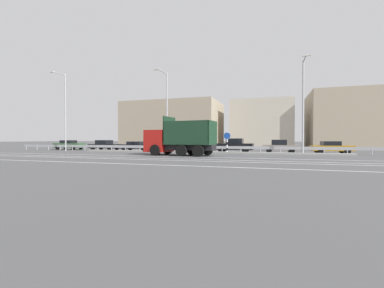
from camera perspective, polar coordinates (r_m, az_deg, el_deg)
ground_plane at (r=27.29m, az=1.40°, el=-2.19°), size 320.00×320.00×0.00m
lane_strip_0 at (r=22.93m, az=-4.11°, el=-2.80°), size 54.87×0.16×0.01m
lane_strip_1 at (r=20.71m, az=-6.56°, el=-3.22°), size 54.87×0.16×0.01m
lane_strip_2 at (r=19.45m, az=-8.22°, el=-3.50°), size 54.87×0.16×0.01m
lane_strip_3 at (r=16.46m, az=-13.36°, el=-4.35°), size 54.87×0.16×0.01m
median_island at (r=28.77m, az=2.24°, el=-1.84°), size 30.18×1.10×0.18m
median_guardrail at (r=29.73m, az=2.75°, el=-0.83°), size 54.87×0.09×0.78m
dump_truck at (r=24.95m, az=-4.35°, el=0.49°), size 7.03×3.30×3.73m
median_road_sign at (r=28.13m, az=7.80°, el=0.42°), size 0.79×0.16×2.31m
street_lamp_0 at (r=38.31m, az=-26.48°, el=7.05°), size 0.71×2.22×10.25m
street_lamp_1 at (r=30.10m, az=-5.77°, el=7.99°), size 0.71×2.64×9.29m
street_lamp_2 at (r=27.78m, az=23.50°, el=8.52°), size 0.70×2.50×9.34m
parked_car_0 at (r=42.62m, az=-25.66°, el=-0.16°), size 4.59×1.89×1.40m
parked_car_1 at (r=38.63m, az=-18.82°, el=-0.23°), size 4.38×2.03×1.42m
parked_car_2 at (r=35.47m, az=-12.27°, el=-0.40°), size 4.63×2.15×1.25m
parked_car_3 at (r=32.53m, az=-2.42°, el=-0.37°), size 4.58×2.08×1.48m
parked_car_4 at (r=30.86m, az=9.31°, el=-0.33°), size 4.57×1.94×1.64m
parked_car_5 at (r=30.71m, az=18.92°, el=-0.51°), size 3.87×1.89×1.49m
parked_car_6 at (r=31.69m, az=28.57°, el=-0.63°), size 4.22×2.22×1.33m
background_building_0 at (r=49.49m, az=-4.04°, el=4.15°), size 17.33×11.25×8.45m
background_building_1 at (r=49.32m, az=15.21°, el=4.20°), size 10.76×8.59×8.56m
background_building_2 at (r=50.64m, az=32.19°, el=4.44°), size 13.79×11.70×9.36m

